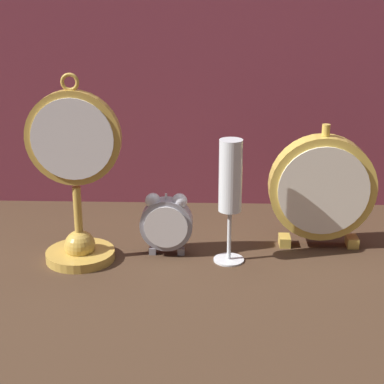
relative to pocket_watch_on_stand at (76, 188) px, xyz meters
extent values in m
plane|color=#422D1E|center=(0.19, -0.03, -0.13)|extent=(4.00, 4.00, 0.00)
cube|color=brown|center=(0.19, 0.30, 0.19)|extent=(1.73, 0.01, 0.63)
cylinder|color=gold|center=(0.00, 0.00, -0.12)|extent=(0.12, 0.12, 0.02)
sphere|color=gold|center=(0.00, 0.00, -0.11)|extent=(0.05, 0.05, 0.05)
cylinder|color=gold|center=(0.00, 0.00, -0.06)|extent=(0.01, 0.01, 0.12)
cylinder|color=gold|center=(0.00, 0.00, 0.09)|extent=(0.16, 0.02, 0.16)
cylinder|color=silver|center=(0.00, -0.01, 0.09)|extent=(0.14, 0.00, 0.14)
torus|color=gold|center=(0.00, 0.00, 0.18)|extent=(0.03, 0.01, 0.03)
cube|color=gray|center=(0.12, 0.03, -0.13)|extent=(0.01, 0.01, 0.01)
cube|color=gray|center=(0.17, 0.03, -0.13)|extent=(0.01, 0.01, 0.01)
cylinder|color=gray|center=(0.15, 0.03, -0.07)|extent=(0.09, 0.03, 0.09)
cylinder|color=silver|center=(0.15, 0.01, -0.07)|extent=(0.07, 0.00, 0.07)
sphere|color=silver|center=(0.13, 0.03, -0.03)|extent=(0.03, 0.03, 0.03)
sphere|color=silver|center=(0.17, 0.03, -0.03)|extent=(0.03, 0.03, 0.03)
cylinder|color=silver|center=(0.15, 0.03, -0.03)|extent=(0.00, 0.00, 0.02)
cube|color=gold|center=(0.36, 0.07, -0.12)|extent=(0.02, 0.03, 0.02)
cube|color=gold|center=(0.48, 0.07, -0.12)|extent=(0.02, 0.03, 0.02)
cylinder|color=gold|center=(0.42, 0.07, -0.02)|extent=(0.19, 0.04, 0.19)
cylinder|color=silver|center=(0.42, 0.05, -0.02)|extent=(0.16, 0.00, 0.16)
cylinder|color=gold|center=(0.42, 0.07, 0.08)|extent=(0.01, 0.01, 0.02)
cylinder|color=silver|center=(0.26, 0.00, -0.13)|extent=(0.05, 0.05, 0.01)
cylinder|color=silver|center=(0.26, 0.00, -0.08)|extent=(0.01, 0.01, 0.09)
cylinder|color=white|center=(0.26, 0.00, 0.02)|extent=(0.04, 0.04, 0.12)
cylinder|color=#DBC675|center=(0.26, 0.00, 0.00)|extent=(0.03, 0.03, 0.08)
camera|label=1|loc=(0.23, -1.00, 0.34)|focal=60.00mm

